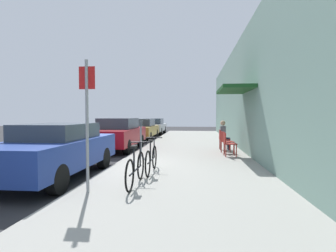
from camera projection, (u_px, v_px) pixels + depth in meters
ground_plane at (111, 170)px, 7.92m from camera, size 60.00×60.00×0.00m
sidewalk_slab at (188, 158)px, 9.67m from camera, size 4.50×32.00×0.12m
building_facade at (256, 89)px, 9.32m from camera, size 1.40×32.00×5.14m
parked_car_0 at (56, 149)px, 6.84m from camera, size 1.80×4.40×1.42m
parked_car_1 at (118, 134)px, 12.34m from camera, size 1.80×4.40×1.50m
parked_car_2 at (141, 129)px, 17.64m from camera, size 1.80×4.40×1.40m
parked_car_3 at (154, 126)px, 22.83m from camera, size 1.80×4.40×1.37m
parking_meter at (141, 135)px, 9.99m from camera, size 0.12×0.10×1.32m
street_sign at (87, 115)px, 5.14m from camera, size 0.32×0.06×2.60m
bicycle_0 at (136, 169)px, 5.70m from camera, size 0.46×1.71×0.90m
bicycle_1 at (151, 159)px, 6.97m from camera, size 0.46×1.71×0.90m
cafe_chair_0 at (228, 143)px, 9.72m from camera, size 0.47×0.47×0.87m
cafe_chair_1 at (226, 141)px, 10.52m from camera, size 0.53×0.53×0.87m
cafe_chair_2 at (223, 138)px, 11.59m from camera, size 0.45×0.45×0.87m
seated_patron_2 at (224, 134)px, 11.58m from camera, size 0.43×0.36×1.29m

